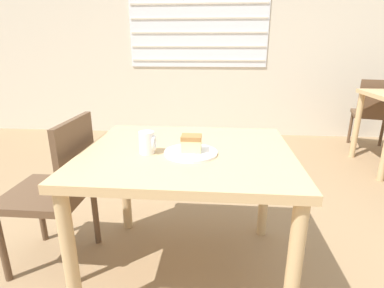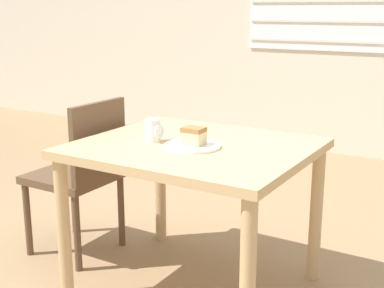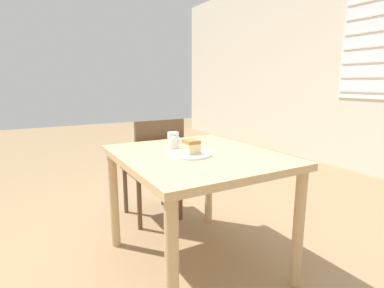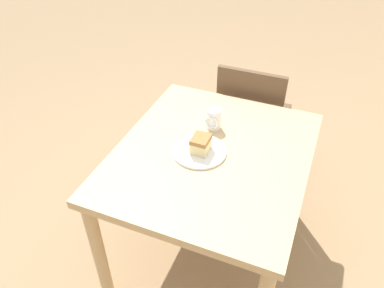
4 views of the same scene
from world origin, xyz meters
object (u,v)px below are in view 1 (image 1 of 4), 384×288
Objects in this scene: dining_table_near at (187,168)px; chair_far_opposite at (374,112)px; chair_near_window at (58,188)px; plate at (191,153)px; coffee_mug at (148,143)px; cake_slice at (191,143)px.

chair_far_opposite is at bearing 48.58° from dining_table_near.
chair_near_window is at bearing 178.26° from dining_table_near.
plate is at bearing 65.76° from chair_far_opposite.
dining_table_near is 0.72m from chair_near_window.
chair_far_opposite reaches higher than coffee_mug.
chair_far_opposite is at bearing 129.48° from chair_near_window.
coffee_mug is (-0.20, -0.01, 0.00)m from cake_slice.
chair_far_opposite is at bearing 49.55° from cake_slice.
cake_slice is at bearing -63.41° from dining_table_near.
plate is (0.72, -0.08, 0.25)m from chair_near_window.
chair_near_window is 8.07× the size of coffee_mug.
chair_far_opposite is (2.64, 2.17, 0.00)m from chair_near_window.
chair_near_window is at bearing 174.54° from cake_slice.
chair_near_window reaches higher than coffee_mug.
plate is 0.05m from cake_slice.
chair_far_opposite is 3.39× the size of plate.
coffee_mug is at bearing -176.72° from cake_slice.
dining_table_near is at bearing 18.34° from coffee_mug.
chair_near_window is 9.05× the size of cake_slice.
cake_slice reaches higher than plate.
dining_table_near is 9.63× the size of coffee_mug.
chair_near_window is at bearing 171.18° from coffee_mug.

